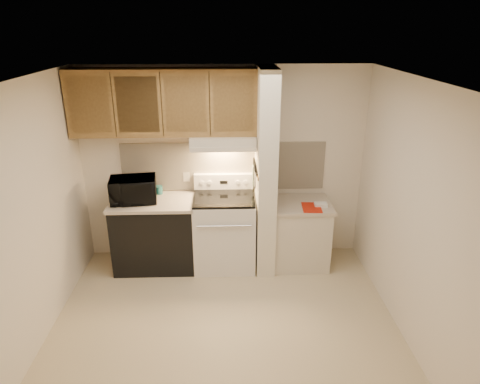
{
  "coord_description": "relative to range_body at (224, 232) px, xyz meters",
  "views": [
    {
      "loc": [
        0.03,
        -3.73,
        2.95
      ],
      "look_at": [
        0.19,
        0.75,
        1.17
      ],
      "focal_mm": 32.0,
      "sensor_mm": 36.0,
      "label": 1
    }
  ],
  "objects": [
    {
      "name": "knife_handle_b",
      "position": [
        0.38,
        -0.12,
        0.91
      ],
      "size": [
        0.02,
        0.02,
        0.1
      ],
      "primitive_type": "cylinder",
      "color": "black",
      "rests_on": "knife_strip"
    },
    {
      "name": "cab_gap_a",
      "position": [
        -1.23,
        0.01,
        1.62
      ],
      "size": [
        0.01,
        0.01,
        0.73
      ],
      "primitive_type": "cube",
      "color": "black",
      "rests_on": "upper_cabinets"
    },
    {
      "name": "cab_gap_c",
      "position": [
        -0.14,
        0.01,
        1.62
      ],
      "size": [
        0.01,
        0.01,
        0.73
      ],
      "primitive_type": "cube",
      "color": "black",
      "rests_on": "upper_cabinets"
    },
    {
      "name": "hood_lip",
      "position": [
        0.0,
        -0.08,
        1.12
      ],
      "size": [
        0.78,
        0.04,
        0.06
      ],
      "primitive_type": "cube",
      "color": "beige",
      "rests_on": "range_hood"
    },
    {
      "name": "range_body",
      "position": [
        0.0,
        0.0,
        0.0
      ],
      "size": [
        0.76,
        0.65,
        0.92
      ],
      "primitive_type": "cube",
      "color": "silver",
      "rests_on": "floor"
    },
    {
      "name": "ceiling",
      "position": [
        0.0,
        -1.16,
        2.04
      ],
      "size": [
        3.6,
        3.6,
        0.0
      ],
      "primitive_type": "plane",
      "rotation": [
        3.14,
        0.0,
        0.0
      ],
      "color": "white",
      "rests_on": "wall_back"
    },
    {
      "name": "range_knob_right_inner",
      "position": [
        0.18,
        0.24,
        0.59
      ],
      "size": [
        0.05,
        0.02,
        0.05
      ],
      "primitive_type": "cylinder",
      "rotation": [
        1.57,
        0.0,
        0.0
      ],
      "color": "silver",
      "rests_on": "range_backguard"
    },
    {
      "name": "range_knob_right_outer",
      "position": [
        0.28,
        0.24,
        0.59
      ],
      "size": [
        0.05,
        0.02,
        0.05
      ],
      "primitive_type": "cylinder",
      "rotation": [
        1.57,
        0.0,
        0.0
      ],
      "color": "silver",
      "rests_on": "range_backguard"
    },
    {
      "name": "cab_door_a",
      "position": [
        -1.51,
        0.01,
        1.62
      ],
      "size": [
        0.46,
        0.01,
        0.63
      ],
      "primitive_type": "cube",
      "color": "olive",
      "rests_on": "upper_cabinets"
    },
    {
      "name": "cab_door_b",
      "position": [
        -0.96,
        0.01,
        1.62
      ],
      "size": [
        0.46,
        0.01,
        0.63
      ],
      "primitive_type": "cube",
      "color": "olive",
      "rests_on": "upper_cabinets"
    },
    {
      "name": "knife_blade_c",
      "position": [
        0.38,
        -0.05,
        0.74
      ],
      "size": [
        0.01,
        0.04,
        0.2
      ],
      "primitive_type": "cube",
      "color": "silver",
      "rests_on": "knife_strip"
    },
    {
      "name": "upper_cabinets",
      "position": [
        -0.69,
        0.17,
        1.62
      ],
      "size": [
        2.18,
        0.33,
        0.77
      ],
      "primitive_type": "cube",
      "color": "olive",
      "rests_on": "wall_back"
    },
    {
      "name": "knife_blade_e",
      "position": [
        0.38,
        0.09,
        0.75
      ],
      "size": [
        0.01,
        0.04,
        0.18
      ],
      "primitive_type": "cube",
      "color": "silver",
      "rests_on": "knife_strip"
    },
    {
      "name": "knife_handle_d",
      "position": [
        0.38,
        0.02,
        0.91
      ],
      "size": [
        0.02,
        0.02,
        0.1
      ],
      "primitive_type": "cylinder",
      "color": "black",
      "rests_on": "knife_strip"
    },
    {
      "name": "cab_gap_b",
      "position": [
        -0.69,
        0.01,
        1.62
      ],
      "size": [
        0.01,
        0.01,
        0.73
      ],
      "primitive_type": "cube",
      "color": "black",
      "rests_on": "upper_cabinets"
    },
    {
      "name": "oven_window",
      "position": [
        0.0,
        -0.32,
        0.04
      ],
      "size": [
        0.5,
        0.01,
        0.3
      ],
      "primitive_type": "cube",
      "color": "black",
      "rests_on": "range_body"
    },
    {
      "name": "cooktop",
      "position": [
        0.0,
        0.0,
        0.48
      ],
      "size": [
        0.74,
        0.64,
        0.03
      ],
      "primitive_type": "cube",
      "color": "black",
      "rests_on": "range_body"
    },
    {
      "name": "knife_blade_b",
      "position": [
        0.38,
        -0.14,
        0.75
      ],
      "size": [
        0.01,
        0.04,
        0.18
      ],
      "primitive_type": "cube",
      "color": "silver",
      "rests_on": "knife_strip"
    },
    {
      "name": "dishwasher_front",
      "position": [
        -0.88,
        0.01,
        -0.03
      ],
      "size": [
        1.0,
        0.63,
        0.87
      ],
      "primitive_type": "cube",
      "color": "black",
      "rests_on": "floor"
    },
    {
      "name": "range_display",
      "position": [
        0.0,
        0.24,
        0.59
      ],
      "size": [
        0.1,
        0.01,
        0.04
      ],
      "primitive_type": "cube",
      "color": "black",
      "rests_on": "range_backguard"
    },
    {
      "name": "right_cab_base",
      "position": [
        0.97,
        -0.01,
        -0.06
      ],
      "size": [
        0.7,
        0.6,
        0.81
      ],
      "primitive_type": "cube",
      "color": "beige",
      "rests_on": "floor"
    },
    {
      "name": "knife_blade_a",
      "position": [
        0.38,
        -0.22,
        0.76
      ],
      "size": [
        0.01,
        0.03,
        0.16
      ],
      "primitive_type": "cube",
      "color": "silver",
      "rests_on": "knife_strip"
    },
    {
      "name": "range_knob_left_inner",
      "position": [
        -0.18,
        0.24,
        0.59
      ],
      "size": [
        0.05,
        0.02,
        0.05
      ],
      "primitive_type": "cylinder",
      "rotation": [
        1.57,
        0.0,
        0.0
      ],
      "color": "silver",
      "rests_on": "range_backguard"
    },
    {
      "name": "oven_handle",
      "position": [
        0.0,
        -0.35,
        0.26
      ],
      "size": [
        0.65,
        0.02,
        0.02
      ],
      "primitive_type": "cylinder",
      "rotation": [
        0.0,
        1.57,
        0.0
      ],
      "color": "silver",
      "rests_on": "range_body"
    },
    {
      "name": "knife_strip",
      "position": [
        0.39,
        -0.06,
        0.86
      ],
      "size": [
        0.02,
        0.42,
        0.04
      ],
      "primitive_type": "cube",
      "color": "black",
      "rests_on": "partition_pillar"
    },
    {
      "name": "knife_blade_d",
      "position": [
        0.38,
        0.03,
        0.76
      ],
      "size": [
        0.01,
        0.04,
        0.16
      ],
      "primitive_type": "cube",
      "color": "silver",
      "rests_on": "knife_strip"
    },
    {
      "name": "spoon_rest",
      "position": [
        -1.09,
        -0.08,
        0.46
      ],
      "size": [
        0.22,
        0.13,
        0.01
      ],
      "primitive_type": "cube",
      "rotation": [
        0.0,
        0.0,
        -0.33
      ],
      "color": "black",
      "rests_on": "left_countertop"
    },
    {
      "name": "oven_mitt",
      "position": [
        0.38,
        0.17,
        0.71
      ],
      "size": [
        0.03,
        0.1,
        0.25
      ],
      "primitive_type": "cube",
      "color": "slate",
      "rests_on": "partition_pillar"
    },
    {
      "name": "cab_door_d",
      "position": [
        0.13,
        0.01,
        1.62
      ],
      "size": [
        0.46,
        0.01,
        0.63
      ],
      "primitive_type": "cube",
      "color": "olive",
      "rests_on": "upper_cabinets"
    },
    {
      "name": "range_knob_left_outer",
      "position": [
        -0.28,
        0.24,
        0.59
      ],
      "size": [
        0.05,
        0.02,
        0.05
      ],
      "primitive_type": "cylinder",
      "rotation": [
        1.57,
        0.0,
        0.0
      ],
      "color": "silver",
      "rests_on": "range_backguard"
    },
    {
      "name": "teal_jar",
      "position": [
        -0.83,
        0.23,
        0.5
      ],
      "size": [
        0.1,
        0.1,
        0.11
      ],
      "primitive_type": "cylinder",
      "rotation": [
        0.0,
        0.0,
        -0.09
      ],
      "color": "#226564",
      "rests_on": "left_countertop"
    },
    {
      "name": "white_box",
      "position": [
        1.19,
        -0.11,
        0.41
      ],
      "size": [
        0.16,
        0.11,
        0.04
      ],
      "primitive_type": "cube",
      "rotation": [
        0.0,
        0.0,
        -0.05
      ],
      "color": "white",
      "rests_on": "right_countertop"
    },
    {
      "name": "cab_door_c",
      "position": [
        -0.42,
        0.01,
        1.62
      ],
      "size": [
        0.46,
        0.01,
        0.63
      ],
      "primitive_type": "cube",
      "color": "olive",
      "rests_on": "upper_cabinets"
    },
    {
      "name": "knife_handle_e",
      "position": [
        0.38,
        0.1,
        0.91
      ],
      "size": [
        0.02,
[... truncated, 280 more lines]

